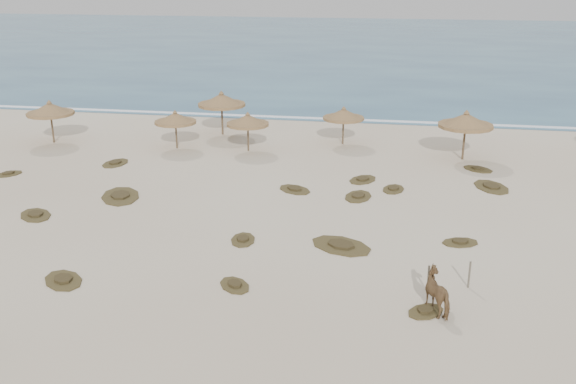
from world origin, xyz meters
TOP-DOWN VIEW (x-y plane):
  - ground at (0.00, 0.00)m, footprint 160.00×160.00m
  - ocean at (0.00, 75.00)m, footprint 200.00×100.00m
  - foam_line at (0.00, 26.00)m, footprint 70.00×0.60m
  - palapa_0 at (-17.93, 15.98)m, footprint 3.79×3.79m
  - palapa_1 at (-9.26, 16.03)m, footprint 3.14×3.14m
  - palapa_2 at (-7.25, 20.01)m, footprint 4.29×4.29m
  - palapa_3 at (-4.50, 16.19)m, footprint 3.22×3.22m
  - palapa_4 at (1.37, 18.87)m, footprint 3.33×3.33m
  - palapa_5 at (8.98, 16.53)m, footprint 3.40×3.40m
  - horse at (6.61, -2.53)m, footprint 1.51×1.88m
  - fence_post_near at (6.27, -1.17)m, footprint 0.10×0.10m
  - fence_post_far at (7.78, -0.57)m, footprint 0.09×0.09m
  - scrub_0 at (-11.99, 3.36)m, footprint 2.41×2.42m
  - scrub_1 at (-9.07, 6.56)m, footprint 3.00×3.50m
  - scrub_2 at (-1.51, 2.20)m, footprint 1.26×1.75m
  - scrub_3 at (3.08, 8.59)m, footprint 1.70×2.25m
  - scrub_4 at (7.82, 3.51)m, footprint 1.85×1.50m
  - scrub_5 at (10.07, 11.31)m, footprint 2.40×2.93m
  - scrub_6 at (-11.77, 12.01)m, footprint 1.61×2.20m
  - scrub_7 at (3.15, 11.38)m, footprint 2.04×2.30m
  - scrub_8 at (-16.93, 8.99)m, footprint 1.78×1.87m
  - scrub_9 at (2.77, 2.30)m, footprint 3.31×2.88m
  - scrub_10 at (9.70, 14.48)m, footprint 2.16×2.03m
  - scrub_11 at (-7.36, -2.65)m, footprint 2.33×2.29m
  - scrub_12 at (6.16, -2.69)m, footprint 1.70×1.68m
  - scrub_13 at (-0.33, 9.10)m, footprint 2.35×2.21m
  - scrub_14 at (4.86, 10.05)m, footprint 1.45×1.89m
  - scrub_15 at (-0.83, -1.94)m, footprint 1.74×1.80m

SIDE VIEW (x-z plane):
  - ground at x=0.00m, z-range 0.00..0.00m
  - ocean at x=0.00m, z-range 0.00..0.01m
  - foam_line at x=0.00m, z-range 0.00..0.01m
  - scrub_1 at x=-9.07m, z-range -0.03..0.13m
  - scrub_2 at x=-1.51m, z-range -0.03..0.13m
  - scrub_4 at x=7.82m, z-range -0.03..0.13m
  - scrub_8 at x=-16.93m, z-range -0.03..0.13m
  - scrub_0 at x=-11.99m, z-range -0.03..0.13m
  - scrub_5 at x=10.07m, z-range -0.03..0.13m
  - scrub_7 at x=3.15m, z-range -0.03..0.13m
  - scrub_11 at x=-7.36m, z-range -0.03..0.13m
  - scrub_12 at x=6.16m, z-range -0.03..0.13m
  - scrub_13 at x=-0.33m, z-range -0.03..0.13m
  - scrub_14 at x=4.86m, z-range -0.03..0.13m
  - scrub_15 at x=-0.83m, z-range -0.03..0.13m
  - scrub_3 at x=3.08m, z-range -0.03..0.13m
  - scrub_6 at x=-11.77m, z-range -0.03..0.13m
  - scrub_9 at x=2.77m, z-range -0.03..0.13m
  - scrub_10 at x=9.70m, z-range -0.03..0.13m
  - fence_post_far at x=7.78m, z-range 0.00..1.06m
  - fence_post_near at x=6.27m, z-range 0.00..1.07m
  - horse at x=6.61m, z-range 0.00..1.45m
  - palapa_1 at x=-9.26m, z-range 0.70..3.24m
  - palapa_3 at x=-4.50m, z-range 0.71..3.27m
  - palapa_4 at x=1.37m, z-range 0.71..3.28m
  - palapa_0 at x=-17.93m, z-range 0.80..3.71m
  - palapa_5 at x=8.98m, z-range 0.86..3.97m
  - palapa_2 at x=-7.25m, z-range 0.86..3.97m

